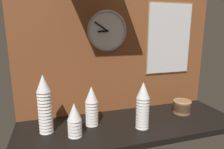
# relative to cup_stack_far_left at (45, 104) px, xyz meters

# --- Properties ---
(ground_plane) EXTENTS (1.60, 0.56, 0.04)m
(ground_plane) POSITION_rel_cup_stack_far_left_xyz_m (0.58, -0.04, -0.22)
(ground_plane) COLOR black
(wall_tiled_back) EXTENTS (1.60, 0.03, 1.05)m
(wall_tiled_back) POSITION_rel_cup_stack_far_left_xyz_m (0.58, 0.23, 0.33)
(wall_tiled_back) COLOR brown
(wall_tiled_back) RESTS_ON ground_plane
(cup_stack_far_left) EXTENTS (0.09, 0.09, 0.39)m
(cup_stack_far_left) POSITION_rel_cup_stack_far_left_xyz_m (0.00, 0.00, 0.00)
(cup_stack_far_left) COLOR white
(cup_stack_far_left) RESTS_ON ground_plane
(cup_stack_center_left) EXTENTS (0.09, 0.09, 0.28)m
(cup_stack_center_left) POSITION_rel_cup_stack_far_left_xyz_m (0.31, 0.01, -0.05)
(cup_stack_center_left) COLOR white
(cup_stack_center_left) RESTS_ON ground_plane
(cup_stack_center_right) EXTENTS (0.09, 0.09, 0.33)m
(cup_stack_center_right) POSITION_rel_cup_stack_far_left_xyz_m (0.63, -0.13, -0.03)
(cup_stack_center_right) COLOR white
(cup_stack_center_right) RESTS_ON ground_plane
(cup_stack_left) EXTENTS (0.09, 0.09, 0.22)m
(cup_stack_left) POSITION_rel_cup_stack_far_left_xyz_m (0.18, -0.11, -0.09)
(cup_stack_left) COLOR white
(cup_stack_left) RESTS_ON ground_plane
(bowl_stack_far_right) EXTENTS (0.14, 0.14, 0.11)m
(bowl_stack_far_right) POSITION_rel_cup_stack_far_left_xyz_m (1.05, 0.00, -0.14)
(bowl_stack_far_right) COLOR #996B47
(bowl_stack_far_right) RESTS_ON ground_plane
(wall_clock) EXTENTS (0.31, 0.03, 0.31)m
(wall_clock) POSITION_rel_cup_stack_far_left_xyz_m (0.48, 0.20, 0.46)
(wall_clock) COLOR white
(menu_board) EXTENTS (0.42, 0.01, 0.60)m
(menu_board) POSITION_rel_cup_stack_far_left_xyz_m (1.03, 0.21, 0.39)
(menu_board) COLOR olive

